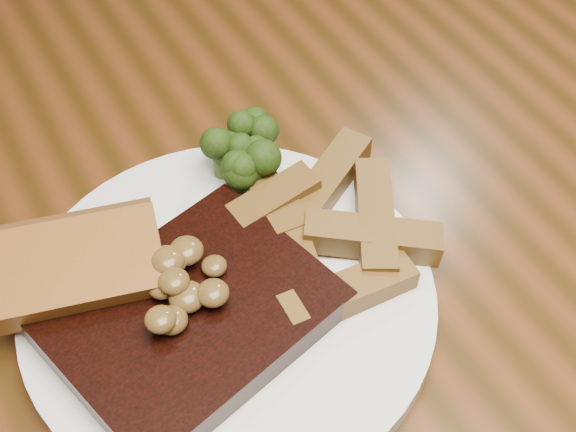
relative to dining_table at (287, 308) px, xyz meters
name	(u,v)px	position (x,y,z in m)	size (l,w,h in m)	color
dining_table	(287,308)	(0.00, 0.00, 0.00)	(1.60, 0.90, 0.75)	#4A240E
plate	(229,302)	(-0.06, -0.03, 0.10)	(0.27, 0.27, 0.01)	silver
steak	(193,318)	(-0.09, -0.04, 0.12)	(0.16, 0.12, 0.02)	black
steak_bone	(234,392)	(-0.09, -0.10, 0.11)	(0.14, 0.01, 0.02)	beige
mushroom_pile	(182,286)	(-0.09, -0.04, 0.14)	(0.06, 0.06, 0.03)	brown
garlic_bread	(82,286)	(-0.14, 0.01, 0.12)	(0.11, 0.06, 0.02)	brown
potato_wedges	(320,243)	(0.01, -0.03, 0.12)	(0.12, 0.12, 0.02)	brown
broccoli_cluster	(230,172)	(-0.02, 0.05, 0.12)	(0.07, 0.07, 0.04)	#213C0D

